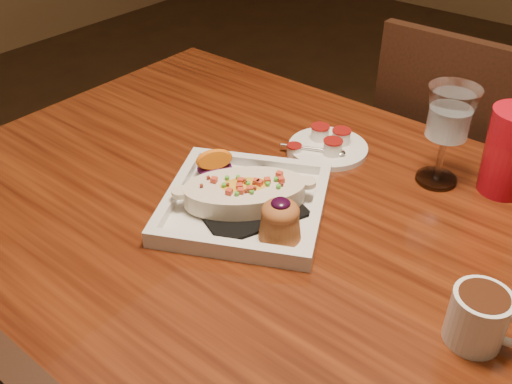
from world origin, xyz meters
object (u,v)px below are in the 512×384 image
Objects in this scene: coffee_mug at (480,317)px; saucer at (328,145)px; goblet at (449,119)px; table at (325,281)px; chair_far at (458,188)px; plate at (248,199)px; red_tumbler at (511,152)px.

saucer is (-0.41, 0.28, -0.03)m from coffee_mug.
goblet is at bearing 112.62° from coffee_mug.
table is 14.16× the size of coffee_mug.
coffee_mug is (0.26, -0.68, 0.29)m from chair_far.
table is 4.21× the size of plate.
chair_far reaches higher than coffee_mug.
goblet is at bearing 99.51° from chair_far.
coffee_mug is (0.26, -0.05, 0.14)m from table.
red_tumbler is at bearing 20.82° from plate.
saucer is 0.33m from red_tumbler.
saucer is (-0.21, -0.04, -0.12)m from goblet.
goblet reaches higher than red_tumbler.
goblet reaches higher than plate.
table is 8.05× the size of goblet.
plate is 2.25× the size of red_tumbler.
goblet is (0.06, -0.37, 0.37)m from chair_far.
chair_far is 0.48m from red_tumbler.
plate reaches higher than table.
coffee_mug is at bearing -34.02° from saucer.
red_tumbler is (0.16, 0.31, 0.18)m from table.
saucer is (-0.15, 0.22, 0.11)m from table.
goblet is 1.18× the size of saucer.
table is 9.50× the size of red_tumbler.
coffee_mug is 0.57× the size of goblet.
coffee_mug is at bearing -57.76° from goblet.
goblet is at bearing 76.63° from table.
red_tumbler is (0.16, -0.32, 0.32)m from chair_far.
goblet is (0.21, 0.29, 0.10)m from plate.
table is at bearing 158.53° from coffee_mug.
red_tumbler is (0.32, 0.08, 0.07)m from saucer.
saucer is at bearing 136.35° from coffee_mug.
plate is at bearing -125.35° from goblet.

